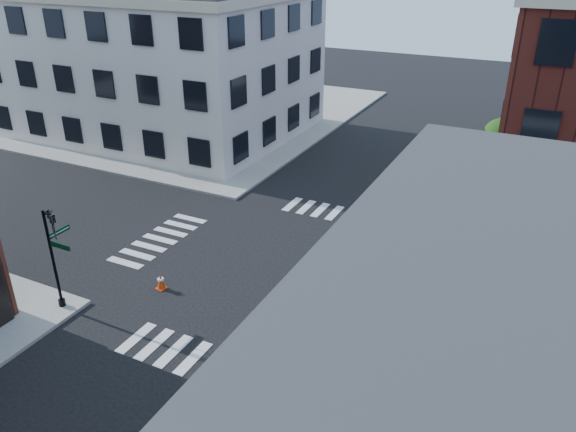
# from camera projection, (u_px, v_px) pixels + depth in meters

# --- Properties ---
(ground) EXTENTS (120.00, 120.00, 0.00)m
(ground) POSITION_uv_depth(u_px,v_px,m) (279.00, 270.00, 26.55)
(ground) COLOR black
(ground) RESTS_ON ground
(sidewalk_nw) EXTENTS (30.00, 30.00, 0.15)m
(sidewalk_nw) POSITION_uv_depth(u_px,v_px,m) (181.00, 110.00, 51.83)
(sidewalk_nw) COLOR gray
(sidewalk_nw) RESTS_ON ground
(building_nw) EXTENTS (22.00, 16.00, 11.00)m
(building_nw) POSITION_uv_depth(u_px,v_px,m) (158.00, 61.00, 44.64)
(building_nw) COLOR silver
(building_nw) RESTS_ON ground
(tree_near) EXTENTS (2.69, 2.69, 4.49)m
(tree_near) POSITION_uv_depth(u_px,v_px,m) (488.00, 166.00, 30.19)
(tree_near) COLOR black
(tree_near) RESTS_ON ground
(tree_far) EXTENTS (2.43, 2.43, 4.07)m
(tree_far) POSITION_uv_depth(u_px,v_px,m) (502.00, 140.00, 35.15)
(tree_far) COLOR black
(tree_far) RESTS_ON ground
(signal_pole) EXTENTS (1.29, 1.24, 4.60)m
(signal_pole) POSITION_uv_depth(u_px,v_px,m) (55.00, 249.00, 22.61)
(signal_pole) COLOR black
(signal_pole) RESTS_ON ground
(box_truck) EXTENTS (8.40, 2.69, 3.77)m
(box_truck) POSITION_uv_depth(u_px,v_px,m) (497.00, 310.00, 20.31)
(box_truck) COLOR silver
(box_truck) RESTS_ON ground
(traffic_cone) EXTENTS (0.48, 0.48, 0.75)m
(traffic_cone) POSITION_uv_depth(u_px,v_px,m) (161.00, 282.00, 24.99)
(traffic_cone) COLOR #E33B0A
(traffic_cone) RESTS_ON ground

